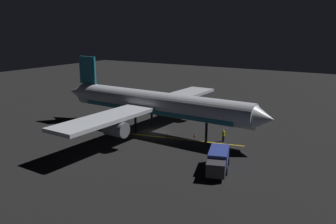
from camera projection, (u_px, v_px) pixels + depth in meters
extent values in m
cube|color=black|center=(157.00, 133.00, 55.07)|extent=(180.00, 180.00, 0.20)
cube|color=gold|center=(175.00, 139.00, 51.93)|extent=(4.45, 19.93, 0.01)
cylinder|color=silver|center=(157.00, 103.00, 53.96)|extent=(4.58, 31.25, 3.54)
cube|color=teal|center=(157.00, 109.00, 54.19)|extent=(4.25, 26.58, 0.64)
cone|color=silver|center=(263.00, 118.00, 45.04)|extent=(3.57, 2.95, 3.47)
cone|color=silver|center=(79.00, 92.00, 63.16)|extent=(3.33, 4.36, 3.19)
cube|color=teal|center=(88.00, 70.00, 60.81)|extent=(0.48, 3.61, 4.68)
cube|color=silver|center=(182.00, 95.00, 62.91)|extent=(16.31, 5.34, 0.50)
cylinder|color=slate|center=(185.00, 105.00, 61.94)|extent=(2.21, 3.27, 2.10)
cube|color=silver|center=(105.00, 119.00, 46.93)|extent=(16.31, 5.34, 0.50)
cylinder|color=slate|center=(116.00, 129.00, 47.27)|extent=(2.21, 3.27, 2.10)
cylinder|color=black|center=(206.00, 132.00, 50.12)|extent=(0.37, 0.37, 2.87)
cylinder|color=black|center=(152.00, 118.00, 57.81)|extent=(0.37, 0.37, 2.87)
cylinder|color=black|center=(135.00, 124.00, 54.36)|extent=(0.37, 0.37, 2.87)
cube|color=navy|center=(219.00, 157.00, 40.60)|extent=(4.76, 3.35, 1.88)
cube|color=#38383D|center=(216.00, 169.00, 37.75)|extent=(2.33, 2.46, 1.50)
cylinder|color=black|center=(217.00, 170.00, 39.39)|extent=(1.58, 2.48, 0.90)
cylinder|color=black|center=(220.00, 160.00, 42.25)|extent=(1.58, 2.48, 0.90)
cube|color=silver|center=(184.00, 109.00, 64.82)|extent=(2.44, 4.52, 1.75)
cube|color=#38383D|center=(169.00, 108.00, 66.21)|extent=(2.13, 1.95, 1.50)
cylinder|color=black|center=(177.00, 113.00, 65.70)|extent=(2.37, 1.08, 0.90)
cylinder|color=black|center=(192.00, 114.00, 64.35)|extent=(2.37, 1.08, 0.90)
cylinder|color=black|center=(223.00, 139.00, 50.50)|extent=(0.32, 0.32, 0.85)
cylinder|color=yellow|center=(223.00, 134.00, 50.33)|extent=(0.40, 0.40, 0.65)
sphere|color=tan|center=(224.00, 131.00, 50.22)|extent=(0.24, 0.24, 0.24)
cone|color=#EA590F|center=(195.00, 135.00, 52.65)|extent=(0.36, 0.36, 0.55)
cube|color=black|center=(195.00, 137.00, 52.71)|extent=(0.50, 0.50, 0.03)
cone|color=#EA590F|center=(167.00, 135.00, 52.58)|extent=(0.36, 0.36, 0.55)
cube|color=black|center=(167.00, 137.00, 52.64)|extent=(0.50, 0.50, 0.03)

